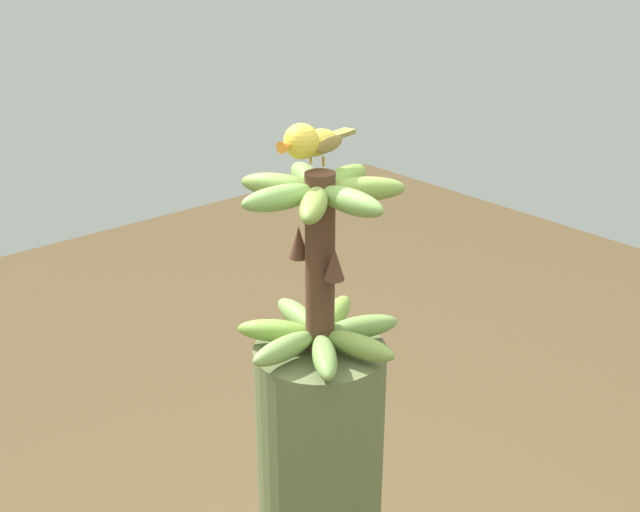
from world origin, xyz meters
name	(u,v)px	position (x,y,z in m)	size (l,w,h in m)	color
banana_bunch	(320,264)	(0.00, 0.00, 1.47)	(0.31, 0.31, 0.34)	#4C2D1E
perched_bird	(310,142)	(0.01, 0.03, 1.68)	(0.19, 0.07, 0.08)	#C68933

